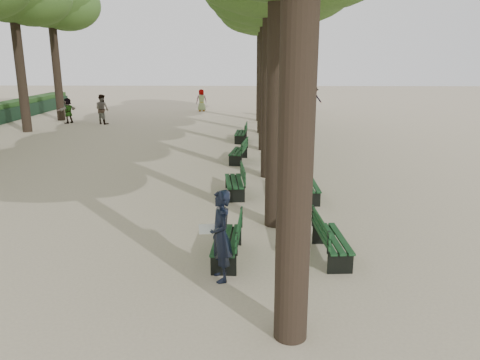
{
  "coord_description": "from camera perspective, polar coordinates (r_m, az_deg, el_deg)",
  "views": [
    {
      "loc": [
        0.86,
        -8.48,
        4.27
      ],
      "look_at": [
        0.6,
        3.0,
        1.2
      ],
      "focal_mm": 35.0,
      "sensor_mm": 36.0,
      "label": 1
    }
  ],
  "objects": [
    {
      "name": "bench_right_0",
      "position": [
        10.43,
        11.09,
        -7.88
      ],
      "size": [
        0.69,
        1.83,
        0.92
      ],
      "color": "black",
      "rests_on": "ground"
    },
    {
      "name": "pedestrian_b",
      "position": [
        37.56,
        9.01,
        9.74
      ],
      "size": [
        1.3,
        0.71,
        1.92
      ],
      "primitive_type": "imported",
      "rotation": [
        0.0,
        0.0,
        0.28
      ],
      "color": "#262628",
      "rests_on": "ground"
    },
    {
      "name": "bench_right_1",
      "position": [
        14.48,
        8.28,
        -1.22
      ],
      "size": [
        0.61,
        1.81,
        0.92
      ],
      "color": "black",
      "rests_on": "ground"
    },
    {
      "name": "bench_left_1",
      "position": [
        14.71,
        -0.68,
        -0.8
      ],
      "size": [
        0.74,
        1.85,
        0.92
      ],
      "color": "black",
      "rests_on": "ground"
    },
    {
      "name": "ground",
      "position": [
        9.54,
        -4.1,
        -11.68
      ],
      "size": [
        120.0,
        120.0,
        0.0
      ],
      "primitive_type": "plane",
      "color": "tan",
      "rests_on": "ground"
    },
    {
      "name": "bench_left_2",
      "position": [
        19.31,
        -0.2,
        3.02
      ],
      "size": [
        0.8,
        1.86,
        0.92
      ],
      "color": "black",
      "rests_on": "ground"
    },
    {
      "name": "man_with_map",
      "position": [
        9.06,
        -2.35,
        -6.82
      ],
      "size": [
        0.71,
        0.8,
        1.82
      ],
      "color": "black",
      "rests_on": "ground"
    },
    {
      "name": "pedestrian_a",
      "position": [
        31.34,
        -16.45,
        8.27
      ],
      "size": [
        0.98,
        0.78,
        1.88
      ],
      "primitive_type": "imported",
      "rotation": [
        0.0,
        0.0,
        2.62
      ],
      "color": "#262628",
      "rests_on": "ground"
    },
    {
      "name": "bench_left_3",
      "position": [
        23.96,
        0.1,
        5.37
      ],
      "size": [
        0.66,
        1.83,
        0.92
      ],
      "color": "black",
      "rests_on": "ground"
    },
    {
      "name": "bench_left_0",
      "position": [
        10.17,
        -1.61,
        -8.2
      ],
      "size": [
        0.65,
        1.82,
        0.92
      ],
      "color": "black",
      "rests_on": "ground"
    },
    {
      "name": "tree_central_5",
      "position": [
        31.67,
        2.62,
        21.09
      ],
      "size": [
        6.0,
        6.0,
        9.95
      ],
      "color": "#33261C",
      "rests_on": "ground"
    },
    {
      "name": "pedestrian_c",
      "position": [
        33.98,
        3.41,
        9.16
      ],
      "size": [
        1.04,
        0.69,
        1.69
      ],
      "primitive_type": "imported",
      "rotation": [
        0.0,
        0.0,
        0.39
      ],
      "color": "#262628",
      "rests_on": "ground"
    },
    {
      "name": "bench_right_3",
      "position": [
        24.75,
        5.41,
        5.61
      ],
      "size": [
        0.71,
        1.84,
        0.92
      ],
      "color": "black",
      "rests_on": "ground"
    },
    {
      "name": "pedestrian_e",
      "position": [
        32.46,
        -20.23,
        7.95
      ],
      "size": [
        0.94,
        1.5,
        1.62
      ],
      "primitive_type": "imported",
      "rotation": [
        0.0,
        0.0,
        4.26
      ],
      "color": "#262628",
      "rests_on": "ground"
    },
    {
      "name": "pedestrian_d",
      "position": [
        37.25,
        -4.71,
        9.67
      ],
      "size": [
        0.9,
        0.55,
        1.71
      ],
      "primitive_type": "imported",
      "rotation": [
        0.0,
        0.0,
        3.4
      ],
      "color": "#262628",
      "rests_on": "ground"
    },
    {
      "name": "bench_right_2",
      "position": [
        19.15,
        6.59,
        2.82
      ],
      "size": [
        0.59,
        1.81,
        0.92
      ],
      "color": "black",
      "rests_on": "ground"
    }
  ]
}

